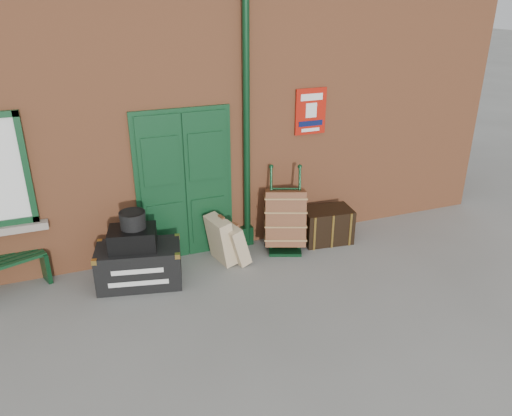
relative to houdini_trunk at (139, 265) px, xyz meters
name	(u,v)px	position (x,y,z in m)	size (l,w,h in m)	color
ground	(238,300)	(1.12, -0.88, -0.28)	(80.00, 80.00, 0.00)	gray
station_building	(171,88)	(1.12, 2.61, 1.88)	(10.30, 4.30, 4.36)	#B06139
houdini_trunk	(139,265)	(0.00, 0.00, 0.00)	(1.12, 0.62, 0.56)	black
strongbox	(133,238)	(-0.05, 0.00, 0.42)	(0.62, 0.45, 0.28)	black
hatbox	(133,220)	(-0.02, 0.03, 0.67)	(0.34, 0.34, 0.22)	black
suitcase_back	(221,240)	(1.22, 0.18, 0.08)	(0.20, 0.50, 0.70)	tan
suitcase_front	(235,243)	(1.40, 0.08, 0.03)	(0.18, 0.45, 0.60)	tan
porter_trolley	(285,219)	(2.29, 0.25, 0.21)	(0.81, 0.84, 1.27)	#0C3218
dark_trunk	(327,225)	(3.01, 0.21, 0.00)	(0.77, 0.50, 0.55)	black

